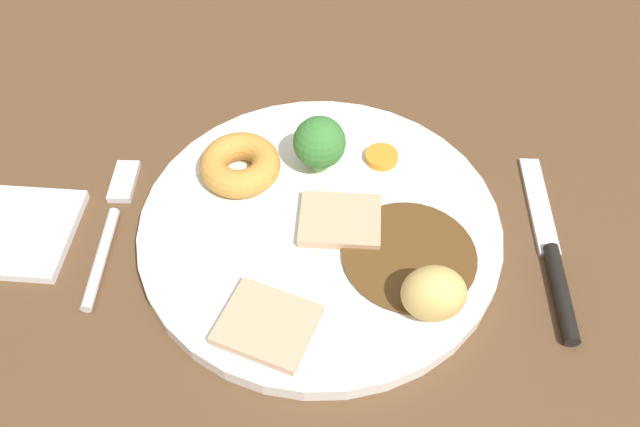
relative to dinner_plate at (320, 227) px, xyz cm
name	(u,v)px	position (x,y,z in cm)	size (l,w,h in cm)	color
dining_table	(337,275)	(1.62, -2.94, -2.50)	(120.00, 84.00, 3.60)	brown
dinner_plate	(320,227)	(0.00, 0.00, 0.00)	(29.24, 29.24, 1.40)	white
gravy_pool	(409,253)	(7.11, -2.73, 0.85)	(10.45, 10.45, 0.30)	#563819
meat_slice_main	(267,325)	(-3.02, -9.93, 1.10)	(6.48, 5.58, 0.80)	tan
meat_slice_under	(335,220)	(1.23, -0.09, 1.10)	(6.45, 5.29, 0.80)	tan
yorkshire_pudding	(240,165)	(-7.09, 4.63, 1.90)	(6.85, 6.85, 2.41)	#C68938
roast_potato_left	(434,293)	(8.57, -7.55, 2.79)	(4.67, 3.93, 4.17)	#D8B260
carrot_coin_front	(382,157)	(4.83, 7.27, 1.04)	(2.86, 2.86, 0.67)	orange
broccoli_floret	(319,143)	(-0.49, 6.02, 3.57)	(4.44, 4.44, 5.16)	#8CB766
fork	(111,224)	(-17.19, -0.76, -0.31)	(2.21, 15.30, 0.90)	silver
knife	(552,258)	(18.50, -1.59, -0.25)	(2.11, 18.54, 1.20)	black
folded_napkin	(6,231)	(-25.56, -2.07, -0.30)	(11.00, 9.00, 0.80)	white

